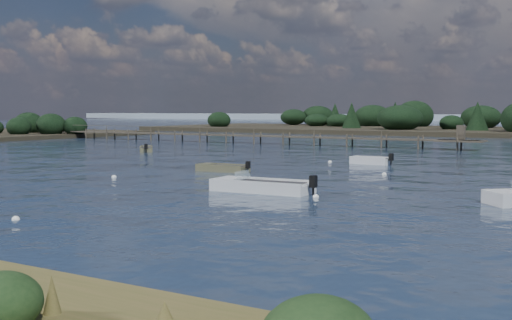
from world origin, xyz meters
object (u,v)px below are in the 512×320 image
Objects in this scene: jetty at (257,136)px; dinghy_mid_grey at (223,169)px; tender_far_grey at (146,150)px; dinghy_mid_white_a at (262,188)px; tender_far_white at (370,162)px.

dinghy_mid_grey is at bearing -62.76° from jetty.
dinghy_mid_white_a is (27.21, -22.19, 0.02)m from tender_far_grey.
dinghy_mid_grey is 0.70× the size of dinghy_mid_white_a.
tender_far_white is 19.54m from dinghy_mid_white_a.
tender_far_white is 26.00m from tender_far_grey.
tender_far_grey is at bearing 174.06° from tender_far_white.
tender_far_white is 0.06× the size of jetty.
tender_far_white is at bearing 93.98° from dinghy_mid_white_a.
jetty reaches higher than dinghy_mid_grey.
tender_far_grey is at bearing 143.91° from dinghy_mid_grey.
dinghy_mid_grey is 1.15× the size of tender_far_white.
dinghy_mid_white_a is at bearing -39.19° from tender_far_grey.
tender_far_grey is 0.05× the size of jetty.
tender_far_grey is at bearing 140.81° from dinghy_mid_white_a.
tender_far_grey is 19.43m from jetty.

